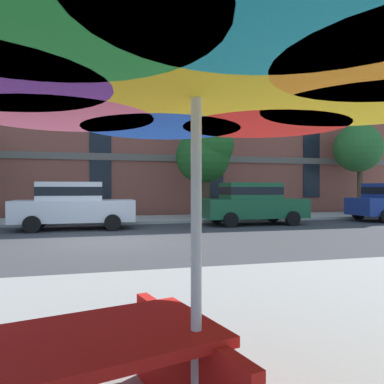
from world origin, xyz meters
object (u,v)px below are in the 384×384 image
at_px(sedan_white, 73,204).
at_px(street_tree_right, 359,146).
at_px(street_tree_middle, 206,149).
at_px(patio_umbrella, 196,63).
at_px(sedan_green, 252,202).

height_order(sedan_white, street_tree_right, street_tree_right).
distance_m(street_tree_middle, street_tree_right, 9.31).
xyz_separation_m(sedan_white, patio_umbrella, (1.36, -12.70, 1.27)).
bearing_deg(sedan_white, street_tree_right, 12.58).
xyz_separation_m(street_tree_middle, patio_umbrella, (-4.72, -15.59, -1.28)).
bearing_deg(patio_umbrella, street_tree_right, 49.04).
height_order(street_tree_middle, street_tree_right, street_tree_right).
relative_size(street_tree_right, patio_umbrella, 1.53).
height_order(sedan_green, street_tree_right, street_tree_right).
xyz_separation_m(sedan_white, street_tree_middle, (6.08, 2.89, 2.55)).
height_order(street_tree_middle, patio_umbrella, street_tree_middle).
bearing_deg(sedan_green, street_tree_middle, 112.81).
bearing_deg(street_tree_right, sedan_green, -156.98).
bearing_deg(street_tree_middle, patio_umbrella, -106.85).
relative_size(sedan_white, patio_umbrella, 1.26).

